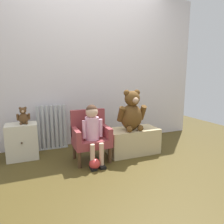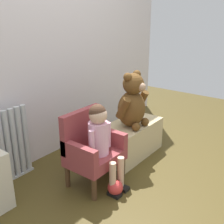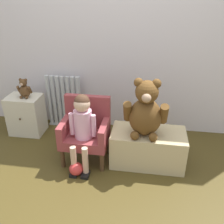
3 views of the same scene
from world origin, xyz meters
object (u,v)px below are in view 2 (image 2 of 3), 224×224
object	(u,v)px
child_armchair	(91,148)
low_bench	(130,139)
large_teddy_bear	(132,103)
toy_ball	(115,188)
radiator	(8,146)
child_figure	(101,135)

from	to	relation	value
child_armchair	low_bench	bearing A→B (deg)	0.52
large_teddy_bear	toy_ball	distance (m)	0.84
low_bench	child_armchair	bearing A→B (deg)	-179.48
radiator	toy_ball	world-z (taller)	radiator
child_figure	toy_ball	xyz separation A→B (m)	(-0.04, -0.18, -0.41)
child_figure	large_teddy_bear	size ratio (longest dim) A/B	1.34
low_bench	toy_ball	world-z (taller)	low_bench
child_armchair	low_bench	distance (m)	0.63
child_figure	toy_ball	size ratio (longest dim) A/B	5.73
child_figure	low_bench	distance (m)	0.69
child_armchair	radiator	bearing A→B (deg)	125.47
radiator	toy_ball	xyz separation A→B (m)	(0.38, -0.87, -0.26)
child_figure	child_armchair	bearing A→B (deg)	90.00
radiator	large_teddy_bear	xyz separation A→B (m)	(0.99, -0.62, 0.26)
toy_ball	low_bench	bearing A→B (deg)	24.06
child_armchair	child_figure	xyz separation A→B (m)	(-0.00, -0.11, 0.15)
large_teddy_bear	toy_ball	bearing A→B (deg)	-157.52
radiator	large_teddy_bear	distance (m)	1.20
radiator	large_teddy_bear	bearing A→B (deg)	-32.14
toy_ball	child_armchair	bearing A→B (deg)	82.98
radiator	child_armchair	world-z (taller)	radiator
child_figure	large_teddy_bear	bearing A→B (deg)	7.27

